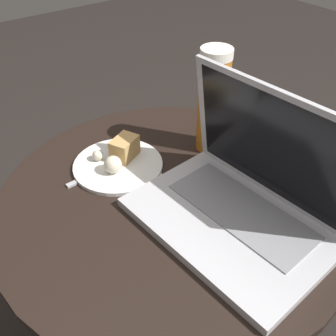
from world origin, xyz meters
TOP-DOWN VIEW (x-y plane):
  - ground_plane at (0.00, 0.00)m, footprint 6.00×6.00m
  - table at (0.00, 0.00)m, footprint 0.74×0.74m
  - napkin at (-0.13, -0.02)m, footprint 0.18×0.15m
  - laptop at (0.13, 0.06)m, footprint 0.39×0.28m
  - beer_glass at (-0.09, 0.18)m, footprint 0.07×0.07m
  - snack_plate at (-0.15, -0.04)m, footprint 0.20×0.20m
  - fork at (-0.16, -0.06)m, footprint 0.02×0.19m

SIDE VIEW (x-z plane):
  - ground_plane at x=0.00m, z-range 0.00..0.00m
  - table at x=0.00m, z-range 0.11..0.64m
  - napkin at x=-0.13m, z-range 0.52..0.53m
  - fork at x=-0.16m, z-range 0.52..0.53m
  - snack_plate at x=-0.15m, z-range 0.51..0.57m
  - laptop at x=0.13m, z-range 0.45..0.71m
  - beer_glass at x=-0.09m, z-range 0.52..0.77m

